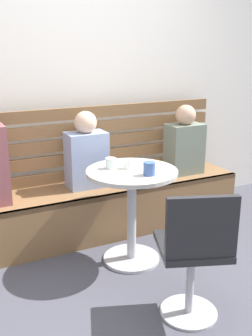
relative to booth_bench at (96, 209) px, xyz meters
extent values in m
plane|color=#42424C|center=(0.00, -1.20, -0.22)|extent=(8.00, 8.00, 0.00)
cube|color=silver|center=(0.00, 0.44, 1.23)|extent=(5.20, 0.10, 2.90)
cube|color=brown|center=(0.00, 0.00, 0.00)|extent=(2.70, 0.52, 0.44)
cube|color=brown|center=(0.00, -0.24, 0.20)|extent=(2.70, 0.04, 0.04)
cube|color=brown|center=(0.00, 0.24, 0.27)|extent=(2.65, 0.04, 0.10)
cube|color=brown|center=(0.00, 0.24, 0.42)|extent=(2.65, 0.04, 0.10)
cube|color=brown|center=(0.00, 0.24, 0.56)|extent=(2.65, 0.04, 0.10)
cube|color=brown|center=(0.00, 0.24, 0.69)|extent=(2.65, 0.04, 0.10)
cube|color=brown|center=(0.00, 0.24, 0.83)|extent=(2.65, 0.04, 0.10)
cylinder|color=#ADADB2|center=(0.06, -0.57, -0.21)|extent=(0.44, 0.44, 0.02)
cylinder|color=#ADADB2|center=(0.06, -0.57, 0.15)|extent=(0.07, 0.07, 0.69)
cylinder|color=#B7B2A8|center=(0.06, -0.57, 0.50)|extent=(0.68, 0.68, 0.03)
cylinder|color=#ADADB2|center=(0.08, -1.32, -0.21)|extent=(0.36, 0.36, 0.02)
cylinder|color=#ADADB2|center=(0.08, -1.32, 0.00)|extent=(0.05, 0.05, 0.45)
cube|color=#232326|center=(0.08, -1.32, 0.25)|extent=(0.51, 0.51, 0.04)
cube|color=#232326|center=(0.02, -1.48, 0.45)|extent=(0.39, 0.18, 0.36)
cube|color=slate|center=(0.92, -0.01, 0.46)|extent=(0.34, 0.22, 0.47)
sphere|color=tan|center=(0.92, -0.01, 0.78)|extent=(0.19, 0.19, 0.19)
cube|color=#8C9EC6|center=(-0.06, 0.04, 0.46)|extent=(0.34, 0.22, 0.48)
sphere|color=#DBB293|center=(-0.06, 0.04, 0.78)|extent=(0.19, 0.19, 0.19)
cylinder|color=white|center=(0.06, -0.53, 0.55)|extent=(0.08, 0.08, 0.07)
cylinder|color=silver|center=(-0.06, -0.47, 0.56)|extent=(0.08, 0.08, 0.08)
cylinder|color=#3D5B9E|center=(0.12, -0.74, 0.57)|extent=(0.08, 0.08, 0.09)
camera|label=1|loc=(-1.23, -3.07, 1.39)|focal=42.74mm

